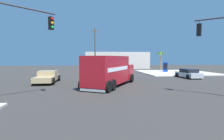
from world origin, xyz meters
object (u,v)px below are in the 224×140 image
object	(u,v)px
traffic_light_primary	(9,35)
palm_tree_far	(161,57)
delivery_truck	(110,71)
utility_pole	(95,49)
pickup_tan	(47,76)
sedan_silver	(188,74)
vending_machine_red	(165,67)

from	to	relation	value
traffic_light_primary	palm_tree_far	xyz separation A→B (m)	(20.52, 26.13, -1.25)
delivery_truck	utility_pole	world-z (taller)	utility_pole
delivery_truck	traffic_light_primary	distance (m)	9.69
delivery_truck	pickup_tan	xyz separation A→B (m)	(-6.85, 3.40, -0.85)
traffic_light_primary	palm_tree_far	bearing A→B (deg)	51.86
delivery_truck	utility_pole	size ratio (longest dim) A/B	0.91
traffic_light_primary	utility_pole	distance (m)	30.01
traffic_light_primary	palm_tree_far	world-z (taller)	traffic_light_primary
sedan_silver	palm_tree_far	size ratio (longest dim) A/B	1.05
traffic_light_primary	sedan_silver	bearing A→B (deg)	32.61
vending_machine_red	palm_tree_far	world-z (taller)	palm_tree_far
palm_tree_far	pickup_tan	bearing A→B (deg)	-140.67
utility_pole	traffic_light_primary	bearing A→B (deg)	-102.29
pickup_tan	palm_tree_far	size ratio (longest dim) A/B	1.26
delivery_truck	vending_machine_red	xyz separation A→B (m)	(12.77, 15.94, -0.51)
pickup_tan	vending_machine_red	xyz separation A→B (m)	(19.62, 12.55, 0.34)
utility_pole	vending_machine_red	bearing A→B (deg)	-28.55
delivery_truck	utility_pole	xyz separation A→B (m)	(-0.65, 23.25, 3.29)
sedan_silver	utility_pole	xyz separation A→B (m)	(-12.55, 17.20, 4.24)
delivery_truck	sedan_silver	xyz separation A→B (m)	(11.90, 6.04, -0.95)
traffic_light_primary	sedan_silver	world-z (taller)	traffic_light_primary
delivery_truck	sedan_silver	size ratio (longest dim) A/B	1.96
traffic_light_primary	vending_machine_red	bearing A→B (deg)	48.03
traffic_light_primary	pickup_tan	distance (m)	10.12
vending_machine_red	utility_pole	distance (m)	15.74
traffic_light_primary	utility_pole	world-z (taller)	utility_pole
vending_machine_red	palm_tree_far	distance (m)	4.62
pickup_tan	sedan_silver	distance (m)	18.93
pickup_tan	utility_pole	world-z (taller)	utility_pole
delivery_truck	palm_tree_far	size ratio (longest dim) A/B	2.07
traffic_light_primary	sedan_silver	xyz separation A→B (m)	(18.94, 12.12, -3.68)
sedan_silver	vending_machine_red	distance (m)	9.95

